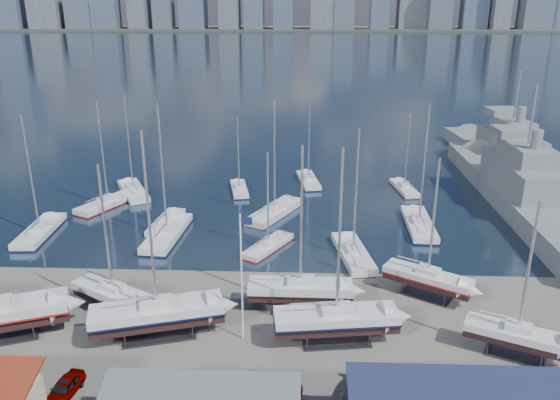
{
  "coord_description": "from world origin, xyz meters",
  "views": [
    {
      "loc": [
        6.14,
        -51.21,
        26.48
      ],
      "look_at": [
        3.73,
        8.0,
        5.19
      ],
      "focal_mm": 35.0,
      "sensor_mm": 36.0,
      "label": 1
    }
  ],
  "objects_px": {
    "car_a": "(65,388)",
    "naval_ship_east": "(520,193)",
    "flagpole": "(242,270)",
    "naval_ship_west": "(508,158)"
  },
  "relations": [
    {
      "from": "flagpole",
      "to": "car_a",
      "type": "bearing_deg",
      "value": -147.89
    },
    {
      "from": "naval_ship_east",
      "to": "flagpole",
      "type": "relative_size",
      "value": 4.44
    },
    {
      "from": "naval_ship_east",
      "to": "car_a",
      "type": "height_order",
      "value": "naval_ship_east"
    },
    {
      "from": "naval_ship_east",
      "to": "naval_ship_west",
      "type": "xyz_separation_m",
      "value": [
        4.7,
        18.44,
        -0.0
      ]
    },
    {
      "from": "naval_ship_east",
      "to": "flagpole",
      "type": "height_order",
      "value": "naval_ship_east"
    },
    {
      "from": "naval_ship_west",
      "to": "naval_ship_east",
      "type": "bearing_deg",
      "value": 160.09
    },
    {
      "from": "flagpole",
      "to": "naval_ship_west",
      "type": "bearing_deg",
      "value": 52.81
    },
    {
      "from": "car_a",
      "to": "naval_ship_east",
      "type": "bearing_deg",
      "value": 49.3
    },
    {
      "from": "naval_ship_east",
      "to": "flagpole",
      "type": "distance_m",
      "value": 49.24
    },
    {
      "from": "naval_ship_east",
      "to": "car_a",
      "type": "distance_m",
      "value": 63.06
    }
  ]
}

